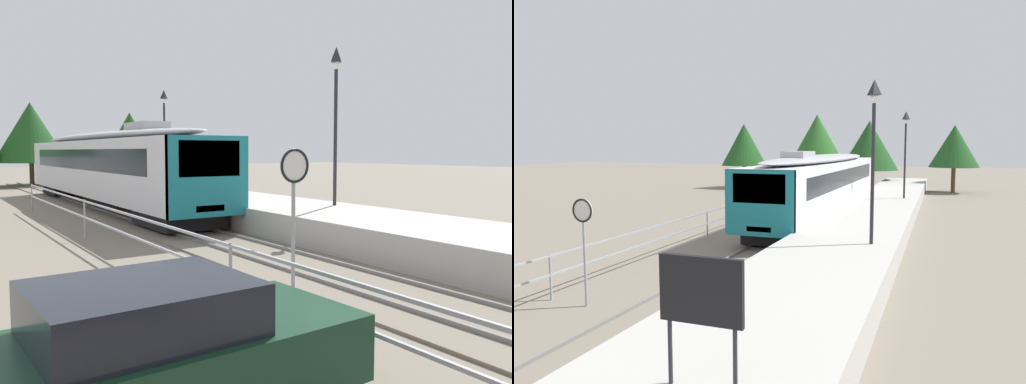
{
  "view_description": "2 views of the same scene",
  "coord_description": "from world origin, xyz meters",
  "views": [
    {
      "loc": [
        -7.54,
        4.74,
        2.76
      ],
      "look_at": [
        0.4,
        16.89,
        1.6
      ],
      "focal_mm": 36.16,
      "sensor_mm": 36.0,
      "label": 1
    },
    {
      "loc": [
        6.42,
        2.45,
        4.11
      ],
      "look_at": [
        -1.0,
        22.89,
        2.0
      ],
      "focal_mm": 33.0,
      "sensor_mm": 36.0,
      "label": 2
    }
  ],
  "objects": [
    {
      "name": "track_rails",
      "position": [
        0.0,
        22.0,
        0.03
      ],
      "size": [
        3.2,
        60.0,
        0.14
      ],
      "color": "slate",
      "rests_on": "ground"
    },
    {
      "name": "parked_hatchback_dark_green",
      "position": [
        -5.66,
        9.31,
        0.79
      ],
      "size": [
        4.06,
        1.91,
        1.53
      ],
      "color": "#143823",
      "rests_on": "ground"
    },
    {
      "name": "tree_behind_carpark",
      "position": [
        -0.11,
        48.57,
        4.21
      ],
      "size": [
        5.57,
        5.57,
        6.58
      ],
      "color": "brown",
      "rests_on": "ground"
    },
    {
      "name": "station_platform",
      "position": [
        3.25,
        22.0,
        0.45
      ],
      "size": [
        3.9,
        60.0,
        0.9
      ],
      "primitive_type": "cube",
      "color": "#B7B5AD",
      "rests_on": "ground"
    },
    {
      "name": "tree_behind_station_far",
      "position": [
        7.52,
        47.37,
        4.12
      ],
      "size": [
        4.32,
        4.32,
        6.01
      ],
      "color": "brown",
      "rests_on": "ground"
    },
    {
      "name": "ground_plane",
      "position": [
        -3.0,
        22.0,
        0.0
      ],
      "size": [
        160.0,
        160.0,
        0.0
      ],
      "primitive_type": "plane",
      "color": "slate"
    },
    {
      "name": "speed_limit_sign",
      "position": [
        -2.06,
        11.9,
        2.12
      ],
      "size": [
        0.61,
        0.1,
        2.81
      ],
      "color": "#9EA0A5",
      "rests_on": "ground"
    },
    {
      "name": "commuter_train",
      "position": [
        0.0,
        29.26,
        2.15
      ],
      "size": [
        2.82,
        20.97,
        3.74
      ],
      "color": "silver",
      "rests_on": "track_rails"
    },
    {
      "name": "carpark_fence",
      "position": [
        -3.3,
        12.0,
        0.91
      ],
      "size": [
        0.06,
        36.06,
        1.25
      ],
      "color": "#9EA0A5",
      "rests_on": "ground"
    },
    {
      "name": "platform_lamp_mid_platform",
      "position": [
        4.34,
        17.98,
        4.62
      ],
      "size": [
        0.34,
        0.34,
        5.35
      ],
      "color": "#232328",
      "rests_on": "station_platform"
    },
    {
      "name": "platform_lamp_far_end",
      "position": [
        4.34,
        32.56,
        4.62
      ],
      "size": [
        0.34,
        0.34,
        5.35
      ],
      "color": "#232328",
      "rests_on": "station_platform"
    }
  ]
}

